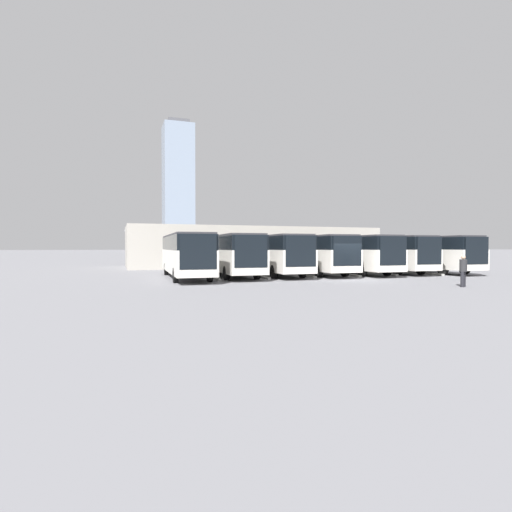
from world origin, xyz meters
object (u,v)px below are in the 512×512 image
(bus_2, at_px, (350,253))
(pedestrian, at_px, (463,270))
(bus_1, at_px, (383,252))
(bus_6, at_px, (186,254))
(bus_5, at_px, (230,253))
(bus_0, at_px, (423,252))
(bus_4, at_px, (272,253))
(bus_3, at_px, (311,253))

(bus_2, xyz_separation_m, pedestrian, (0.34, 12.16, -0.81))
(bus_1, height_order, bus_6, same)
(bus_1, distance_m, bus_5, 14.18)
(bus_0, distance_m, bus_6, 21.27)
(bus_1, height_order, bus_5, same)
(bus_2, xyz_separation_m, bus_4, (7.09, -0.40, 0.00))
(bus_3, height_order, bus_4, same)
(bus_3, relative_size, bus_5, 1.00)
(bus_2, bearing_deg, bus_0, 176.41)
(bus_2, bearing_deg, bus_1, -172.69)
(bus_6, bearing_deg, bus_2, -175.68)
(pedestrian, bearing_deg, bus_5, 106.15)
(bus_2, relative_size, bus_4, 1.00)
(bus_6, bearing_deg, bus_0, -178.32)
(bus_3, bearing_deg, pedestrian, 106.34)
(bus_4, relative_size, bus_5, 1.00)
(bus_3, distance_m, bus_6, 10.68)
(bus_0, distance_m, bus_3, 10.69)
(bus_1, relative_size, bus_3, 1.00)
(pedestrian, bearing_deg, bus_1, 49.26)
(bus_0, distance_m, bus_1, 3.69)
(bus_2, relative_size, pedestrian, 6.63)
(bus_2, distance_m, bus_4, 7.10)
(bus_4, bearing_deg, bus_1, -178.39)
(bus_1, relative_size, bus_2, 1.00)
(pedestrian, bearing_deg, bus_3, 80.89)
(bus_3, bearing_deg, bus_2, 176.13)
(bus_0, bearing_deg, bus_6, 1.68)
(bus_1, xyz_separation_m, bus_6, (17.72, 0.91, 0.00))
(bus_2, distance_m, pedestrian, 12.19)
(bus_5, bearing_deg, bus_6, 15.60)
(bus_4, distance_m, bus_5, 3.55)
(bus_1, distance_m, bus_4, 10.63)
(bus_1, height_order, bus_2, same)
(bus_0, bearing_deg, bus_1, -14.10)
(bus_0, relative_size, bus_2, 1.00)
(bus_3, height_order, bus_5, same)
(bus_2, bearing_deg, bus_5, 0.48)
(bus_0, bearing_deg, bus_4, -2.42)
(bus_1, relative_size, bus_5, 1.00)
(bus_5, height_order, bus_6, same)
(bus_1, distance_m, bus_6, 17.75)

